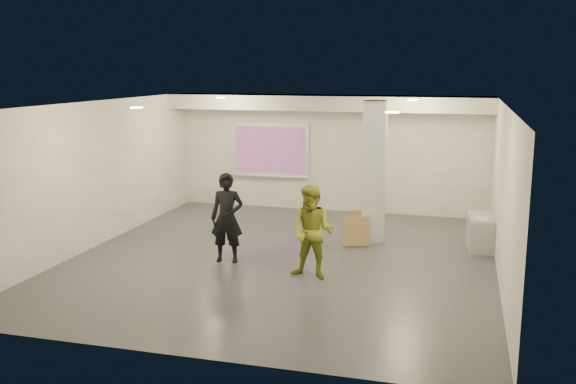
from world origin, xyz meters
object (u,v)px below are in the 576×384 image
(projection_screen, at_px, (270,150))
(credenza, at_px, (480,232))
(column, at_px, (374,172))
(woman, at_px, (227,218))
(man, at_px, (312,232))

(projection_screen, relative_size, credenza, 1.83)
(projection_screen, bearing_deg, column, -40.56)
(woman, bearing_deg, column, 33.76)
(column, height_order, woman, column)
(projection_screen, distance_m, woman, 4.98)
(column, relative_size, credenza, 2.61)
(column, distance_m, projection_screen, 4.08)
(projection_screen, relative_size, woman, 1.23)
(credenza, bearing_deg, projection_screen, 149.60)
(man, bearing_deg, woman, 170.91)
(credenza, distance_m, woman, 5.23)
(man, bearing_deg, credenza, 51.05)
(credenza, relative_size, woman, 0.67)
(column, xyz_separation_m, man, (-0.68, -2.77, -0.67))
(projection_screen, height_order, man, projection_screen)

